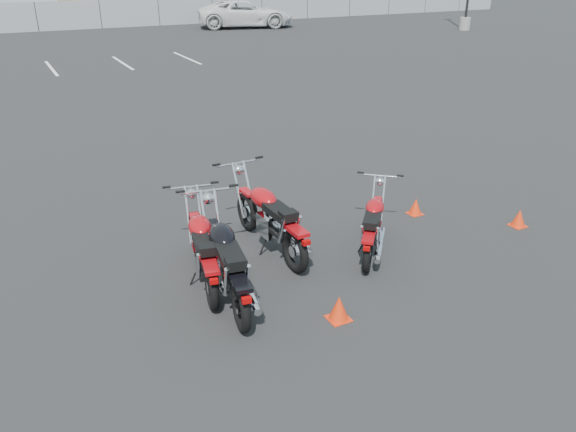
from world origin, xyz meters
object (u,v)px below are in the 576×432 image
motorcycle_front_red (203,249)px  motorcycle_second_black (227,261)px  motorcycle_third_red (270,219)px  white_van (245,6)px  motorcycle_rear_red (373,226)px

motorcycle_front_red → motorcycle_second_black: size_ratio=0.93×
motorcycle_front_red → motorcycle_third_red: bearing=18.1°
motorcycle_second_black → motorcycle_third_red: (1.11, 0.96, -0.00)m
motorcycle_front_red → white_van: bearing=65.3°
motorcycle_third_red → motorcycle_rear_red: (1.38, -0.80, -0.09)m
motorcycle_front_red → motorcycle_third_red: (1.24, 0.40, 0.03)m
motorcycle_second_black → white_van: size_ratio=0.32×
motorcycle_second_black → motorcycle_rear_red: motorcycle_second_black is taller
motorcycle_front_red → motorcycle_second_black: 0.57m
motorcycle_second_black → motorcycle_front_red: bearing=103.4°
motorcycle_rear_red → white_van: size_ratio=0.23×
motorcycle_second_black → motorcycle_rear_red: size_ratio=1.38×
motorcycle_third_red → motorcycle_rear_red: 1.60m
motorcycle_front_red → motorcycle_rear_red: (2.62, -0.39, -0.05)m
motorcycle_third_red → motorcycle_rear_red: motorcycle_third_red is taller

